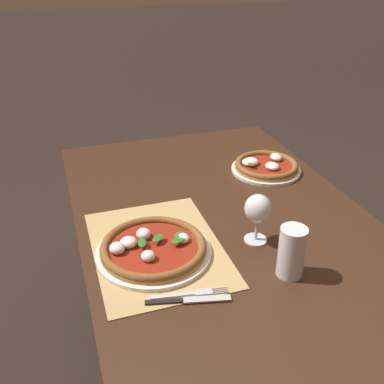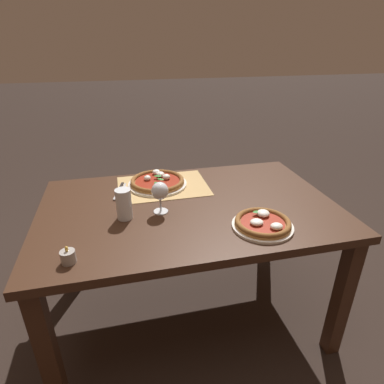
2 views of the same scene
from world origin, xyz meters
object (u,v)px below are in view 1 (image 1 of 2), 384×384
at_px(wine_glass, 258,210).
at_px(pint_glass, 291,253).
at_px(fork, 190,294).
at_px(pizza_far, 266,166).
at_px(knife, 188,300).
at_px(pizza_near, 153,248).

distance_m(wine_glass, pint_glass, 0.17).
distance_m(wine_glass, fork, 0.33).
bearing_deg(wine_glass, fork, -57.29).
bearing_deg(fork, pizza_far, 139.46).
distance_m(pizza_far, wine_glass, 0.49).
distance_m(pint_glass, knife, 0.30).
bearing_deg(pizza_near, fork, 13.89).
relative_size(pizza_far, pint_glass, 1.87).
bearing_deg(pint_glass, pizza_near, -120.84).
bearing_deg(pizza_far, pizza_near, -54.52).
xyz_separation_m(wine_glass, knife, (0.19, -0.27, -0.10)).
distance_m(pizza_far, knife, 0.80).
relative_size(pizza_far, fork, 1.35).
height_order(pizza_near, fork, pizza_near).
xyz_separation_m(pizza_near, wine_glass, (0.03, 0.31, 0.08)).
bearing_deg(fork, pint_glass, 89.66).
bearing_deg(wine_glass, pizza_near, -94.87).
relative_size(pizza_near, knife, 1.55).
bearing_deg(pizza_near, pint_glass, 59.16).
height_order(pizza_near, pint_glass, pint_glass).
relative_size(pizza_near, pint_glass, 2.28).
bearing_deg(pizza_far, fork, -40.54).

